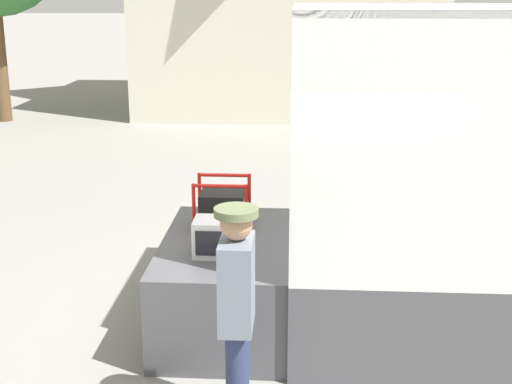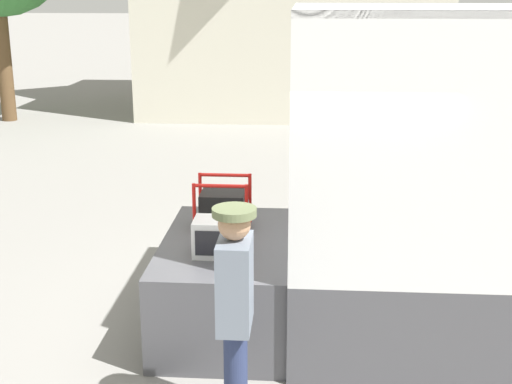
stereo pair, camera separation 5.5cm
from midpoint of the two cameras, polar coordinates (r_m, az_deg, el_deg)
The scene contains 5 objects.
ground_plane at distance 7.25m, azimuth 2.92°, elevation -10.60°, with size 160.00×160.00×0.00m, color gray.
tailgate_deck at distance 7.10m, azimuth -2.10°, elevation -7.23°, with size 1.25×2.12×0.89m, color #4C4C51.
microwave at distance 6.52m, azimuth -2.80°, elevation -3.62°, with size 0.45×0.35×0.34m.
portable_generator at distance 7.21m, azimuth -2.32°, elevation -1.40°, with size 0.55×0.45×0.52m.
worker_person at distance 5.24m, azimuth -1.39°, elevation -8.36°, with size 0.32×0.44×1.77m.
Camera 2 is at (0.13, -6.47, 3.27)m, focal length 50.00 mm.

